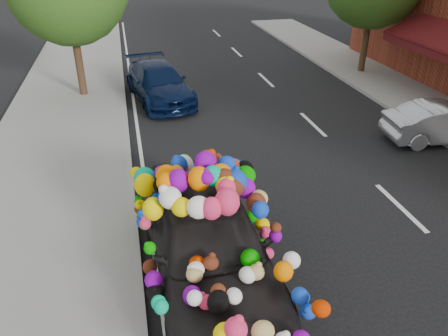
% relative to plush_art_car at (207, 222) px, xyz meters
% --- Properties ---
extents(ground, '(100.00, 100.00, 0.00)m').
position_rel_plush_art_car_xyz_m(ground, '(1.11, 1.24, -1.19)').
color(ground, black).
rests_on(ground, ground).
extents(sidewalk, '(4.00, 60.00, 0.12)m').
position_rel_plush_art_car_xyz_m(sidewalk, '(-3.19, 1.24, -1.13)').
color(sidewalk, gray).
rests_on(sidewalk, ground).
extents(kerb, '(0.15, 60.00, 0.13)m').
position_rel_plush_art_car_xyz_m(kerb, '(-1.24, 1.24, -1.13)').
color(kerb, gray).
rests_on(kerb, ground).
extents(lane_markings, '(6.00, 50.00, 0.01)m').
position_rel_plush_art_car_xyz_m(lane_markings, '(4.71, 1.24, -1.19)').
color(lane_markings, silver).
rests_on(lane_markings, ground).
extents(plush_art_car, '(2.48, 5.15, 2.31)m').
position_rel_plush_art_car_xyz_m(plush_art_car, '(0.00, 0.00, 0.00)').
color(plush_art_car, black).
rests_on(plush_art_car, ground).
extents(navy_sedan, '(2.53, 4.70, 1.29)m').
position_rel_plush_art_car_xyz_m(navy_sedan, '(0.09, 9.73, -0.55)').
color(navy_sedan, black).
rests_on(navy_sedan, ground).
extents(silver_hatchback, '(3.63, 1.56, 1.16)m').
position_rel_plush_art_car_xyz_m(silver_hatchback, '(7.95, 4.19, -0.61)').
color(silver_hatchback, '#9FA0A6').
rests_on(silver_hatchback, ground).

